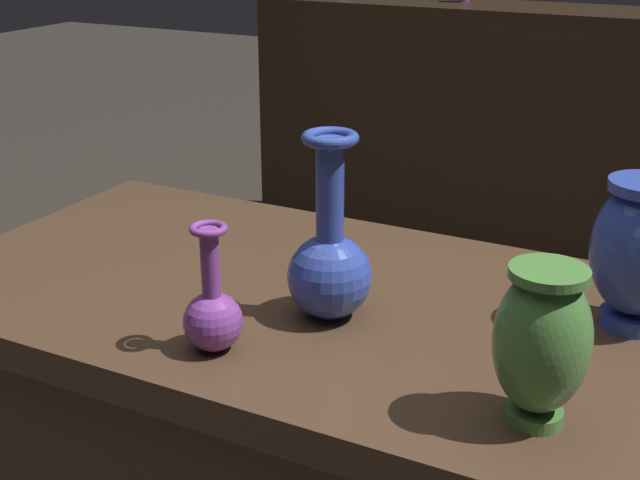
{
  "coord_description": "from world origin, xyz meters",
  "views": [
    {
      "loc": [
        0.55,
        -1.03,
        1.35
      ],
      "look_at": [
        0.03,
        -0.03,
        0.9
      ],
      "focal_mm": 48.12,
      "sensor_mm": 36.0,
      "label": 1
    }
  ],
  "objects": [
    {
      "name": "back_display_shelf",
      "position": [
        0.0,
        2.2,
        0.49
      ],
      "size": [
        2.6,
        0.4,
        0.99
      ],
      "color": "black",
      "rests_on": "ground_plane"
    },
    {
      "name": "vase_centerpiece",
      "position": [
        0.06,
        -0.06,
        0.88
      ],
      "size": [
        0.12,
        0.12,
        0.27
      ],
      "color": "#2D429E",
      "rests_on": "display_plinth"
    },
    {
      "name": "vase_tall_behind",
      "position": [
        0.44,
        0.1,
        0.91
      ],
      "size": [
        0.13,
        0.13,
        0.21
      ],
      "color": "#2D429E",
      "rests_on": "display_plinth"
    },
    {
      "name": "vase_left_accent",
      "position": [
        0.38,
        -0.19,
        0.9
      ],
      "size": [
        0.11,
        0.11,
        0.19
      ],
      "color": "#477A38",
      "rests_on": "display_plinth"
    },
    {
      "name": "vase_right_accent",
      "position": [
        -0.03,
        -0.21,
        0.85
      ],
      "size": [
        0.08,
        0.08,
        0.17
      ],
      "color": "#7A388E",
      "rests_on": "display_plinth"
    }
  ]
}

